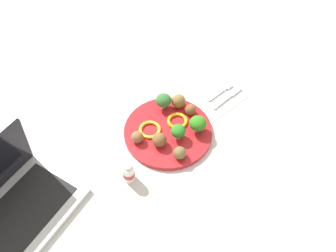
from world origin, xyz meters
TOP-DOWN VIEW (x-y plane):
  - ground_plane at (0.00, 0.00)m, footprint 4.00×4.00m
  - plate at (0.00, 0.00)m, footprint 0.28×0.28m
  - broccoli_floret_back_right at (0.07, -0.06)m, footprint 0.05×0.05m
  - broccoli_floret_near_rim at (0.01, -0.04)m, footprint 0.05×0.05m
  - broccoli_floret_mid_right at (0.05, 0.08)m, footprint 0.05×0.05m
  - meatball_center at (-0.10, 0.03)m, footprint 0.04×0.04m
  - meatball_far_rim at (0.10, 0.01)m, footprint 0.04×0.04m
  - meatball_back_right at (-0.06, -0.03)m, footprint 0.04×0.04m
  - meatball_front_left at (0.09, 0.06)m, footprint 0.05×0.05m
  - meatball_back_left at (-0.04, -0.10)m, footprint 0.04×0.04m
  - pepper_ring_mid_left at (0.04, 0.01)m, footprint 0.08×0.08m
  - pepper_ring_far_rim at (-0.05, 0.03)m, footprint 0.10×0.10m
  - napkin at (0.25, -0.00)m, footprint 0.17×0.12m
  - fork at (0.26, 0.02)m, footprint 0.12×0.02m
  - knife at (0.26, -0.02)m, footprint 0.15×0.02m
  - yogurt_bottle at (-0.19, -0.06)m, footprint 0.03×0.03m
  - laptop at (-0.49, 0.06)m, footprint 0.37×0.31m

SIDE VIEW (x-z plane):
  - ground_plane at x=0.00m, z-range 0.00..0.00m
  - napkin at x=0.25m, z-range 0.00..0.01m
  - knife at x=0.26m, z-range 0.00..0.01m
  - fork at x=0.26m, z-range 0.00..0.01m
  - plate at x=0.00m, z-range 0.00..0.02m
  - pepper_ring_far_rim at x=-0.05m, z-range 0.02..0.03m
  - pepper_ring_mid_left at x=0.04m, z-range 0.02..0.03m
  - yogurt_bottle at x=-0.19m, z-range 0.00..0.07m
  - meatball_far_rim at x=0.10m, z-range 0.02..0.05m
  - meatball_center at x=-0.10m, z-range 0.02..0.05m
  - meatball_back_left at x=-0.04m, z-range 0.02..0.05m
  - meatball_back_right at x=-0.06m, z-range 0.02..0.06m
  - meatball_front_left at x=0.09m, z-range 0.02..0.06m
  - laptop at x=-0.49m, z-range -0.07..0.15m
  - broccoli_floret_near_rim at x=0.01m, z-range 0.02..0.07m
  - broccoli_floret_back_right at x=0.07m, z-range 0.02..0.08m
  - broccoli_floret_mid_right at x=0.05m, z-range 0.02..0.08m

